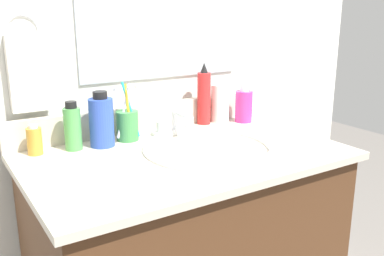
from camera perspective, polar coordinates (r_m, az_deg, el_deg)
countertop at (r=1.26m, az=-0.87°, el=-3.70°), size 0.91×0.57×0.02m
backsplash at (r=1.47m, az=-6.39°, el=1.34°), size 0.91×0.02×0.09m
back_wall at (r=1.57m, az=-7.22°, el=-3.50°), size 2.01×0.04×1.30m
towel_ring at (r=1.35m, az=-21.44°, el=11.82°), size 0.10×0.01×0.10m
hand_towel at (r=1.35m, az=-20.78°, el=6.72°), size 0.11×0.04×0.22m
sink_basin at (r=1.29m, az=2.28°, el=-4.07°), size 0.39×0.39×0.11m
faucet at (r=1.43m, az=-2.09°, el=0.33°), size 0.16×0.10×0.08m
bottle_oil_amber at (r=1.30m, az=-20.03°, el=-1.57°), size 0.04×0.04×0.09m
bottle_shampoo_blue at (r=1.32m, az=-11.84°, el=0.87°), size 0.07×0.07×0.17m
bottle_toner_green at (r=1.31m, az=-15.45°, el=0.07°), size 0.05×0.05×0.14m
bottle_lotion_white at (r=1.58m, az=3.71°, el=3.41°), size 0.07×0.07×0.16m
bottle_soap_pink at (r=1.59m, az=6.84°, el=2.99°), size 0.06×0.06×0.14m
bottle_spray_red at (r=1.54m, az=1.58°, el=4.14°), size 0.05×0.05×0.22m
cup_green at (r=1.37m, az=-8.50°, el=0.50°), size 0.08×0.07×0.19m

